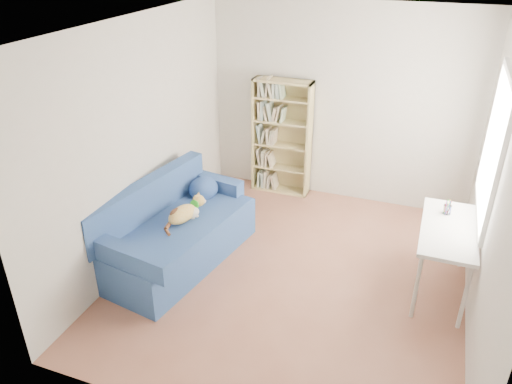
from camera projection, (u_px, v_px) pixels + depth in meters
ground at (293, 274)px, 5.41m from camera, size 4.00×4.00×0.00m
room_shell at (311, 133)px, 4.65m from camera, size 3.54×4.04×2.62m
sofa at (175, 232)px, 5.53m from camera, size 1.20×2.02×0.93m
bookshelf at (282, 142)px, 6.84m from camera, size 0.80×0.25×1.60m
desk at (448, 235)px, 4.88m from camera, size 0.52×1.14×0.75m
pen_cup at (447, 209)px, 5.05m from camera, size 0.08×0.08×0.16m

